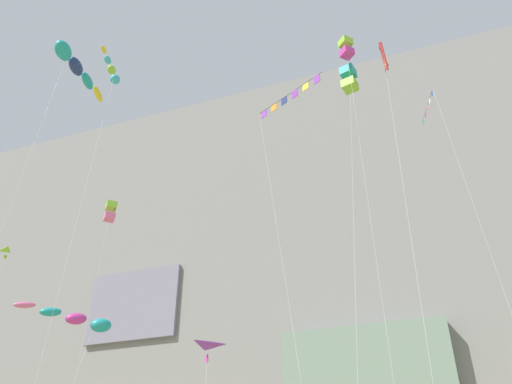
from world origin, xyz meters
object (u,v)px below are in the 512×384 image
(kite_box_far_right, at_px, (346,49))
(kite_box_upper_mid, at_px, (110,212))
(kite_diamond_upper_right, at_px, (385,65))
(kite_banner_low_right, at_px, (446,153))
(kite_delta_near_cliff, at_px, (204,363))
(kite_box_high_center, at_px, (349,79))
(kite_windsock_high_right, at_px, (78,319))
(kite_banner_mid_right, at_px, (289,108))
(kite_delta_mid_center, at_px, (2,276))
(kite_windsock_low_left, at_px, (75,65))
(kite_windsock_low_center, at_px, (111,72))

(kite_box_far_right, xyz_separation_m, kite_box_upper_mid, (-24.33, 7.36, -5.35))
(kite_diamond_upper_right, relative_size, kite_banner_low_right, 0.94)
(kite_delta_near_cliff, bearing_deg, kite_box_upper_mid, 148.00)
(kite_box_high_center, bearing_deg, kite_windsock_high_right, -170.12)
(kite_box_far_right, relative_size, kite_box_upper_mid, 1.19)
(kite_banner_mid_right, relative_size, kite_banner_low_right, 0.93)
(kite_banner_mid_right, distance_m, kite_windsock_high_right, 19.23)
(kite_delta_near_cliff, height_order, kite_delta_mid_center, kite_delta_mid_center)
(kite_banner_mid_right, distance_m, kite_banner_low_right, 11.49)
(kite_windsock_low_left, distance_m, kite_windsock_high_right, 15.88)
(kite_box_far_right, xyz_separation_m, kite_box_high_center, (-0.23, 1.18, -1.96))
(kite_box_upper_mid, xyz_separation_m, kite_delta_mid_center, (-0.95, -9.45, -10.11))
(kite_diamond_upper_right, bearing_deg, kite_windsock_high_right, 173.69)
(kite_delta_near_cliff, bearing_deg, kite_banner_mid_right, -2.18)
(kite_banner_mid_right, xyz_separation_m, kite_banner_low_right, (9.51, 6.19, -1.81))
(kite_box_upper_mid, xyz_separation_m, kite_box_high_center, (24.10, -6.18, 3.40))
(kite_diamond_upper_right, xyz_separation_m, kite_box_upper_mid, (-26.92, 11.62, 1.32))
(kite_box_high_center, relative_size, kite_windsock_high_right, 2.30)
(kite_delta_mid_center, bearing_deg, kite_windsock_low_left, -39.25)
(kite_windsock_low_center, height_order, kite_banner_low_right, kite_banner_low_right)
(kite_delta_near_cliff, relative_size, kite_box_far_right, 0.30)
(kite_banner_low_right, bearing_deg, kite_diamond_upper_right, -109.06)
(kite_windsock_low_left, bearing_deg, kite_windsock_high_right, 107.54)
(kite_box_far_right, relative_size, kite_banner_low_right, 1.14)
(kite_windsock_low_center, xyz_separation_m, kite_box_upper_mid, (-10.60, 16.15, 0.69))
(kite_delta_near_cliff, xyz_separation_m, kite_box_upper_mid, (-14.84, 9.27, 17.40))
(kite_delta_near_cliff, relative_size, kite_box_high_center, 0.31)
(kite_delta_mid_center, xyz_separation_m, kite_box_high_center, (25.04, 3.27, 13.51))
(kite_box_high_center, relative_size, kite_banner_low_right, 1.08)
(kite_delta_near_cliff, distance_m, kite_windsock_low_center, 18.56)
(kite_windsock_low_left, bearing_deg, kite_windsock_low_center, 27.93)
(kite_windsock_low_left, distance_m, kite_box_far_right, 19.48)
(kite_diamond_upper_right, height_order, kite_box_high_center, kite_box_high_center)
(kite_box_upper_mid, relative_size, kite_banner_low_right, 0.96)
(kite_delta_mid_center, bearing_deg, kite_windsock_high_right, 1.05)
(kite_windsock_low_left, relative_size, kite_delta_mid_center, 1.50)
(kite_diamond_upper_right, bearing_deg, kite_banner_mid_right, 162.08)
(kite_box_upper_mid, height_order, kite_banner_low_right, kite_banner_low_right)
(kite_delta_mid_center, bearing_deg, kite_banner_mid_right, -0.09)
(kite_windsock_low_left, height_order, kite_box_upper_mid, kite_box_upper_mid)
(kite_windsock_low_left, xyz_separation_m, kite_box_upper_mid, (-8.57, 17.22, 0.46))
(kite_diamond_upper_right, distance_m, kite_windsock_high_right, 24.51)
(kite_diamond_upper_right, xyz_separation_m, kite_banner_low_right, (2.88, 8.33, -1.54))
(kite_box_upper_mid, relative_size, kite_box_high_center, 0.89)
(kite_windsock_low_center, bearing_deg, kite_box_upper_mid, 123.27)
(kite_windsock_low_left, distance_m, kite_box_upper_mid, 19.24)
(kite_diamond_upper_right, height_order, kite_delta_near_cliff, kite_diamond_upper_right)
(kite_windsock_low_center, bearing_deg, kite_box_high_center, 36.44)
(kite_box_far_right, xyz_separation_m, kite_delta_mid_center, (-25.27, -2.08, -15.46))
(kite_delta_near_cliff, height_order, kite_box_upper_mid, kite_box_upper_mid)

